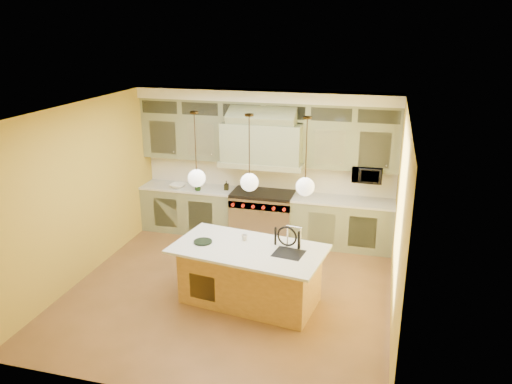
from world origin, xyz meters
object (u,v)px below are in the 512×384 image
(counter_stool, at_px, (283,263))
(kitchen_island, at_px, (250,274))
(range, at_px, (263,215))
(microwave, at_px, (367,174))

(counter_stool, bearing_deg, kitchen_island, -170.97)
(range, relative_size, counter_stool, 0.96)
(range, relative_size, microwave, 2.21)
(microwave, bearing_deg, counter_stool, -112.52)
(kitchen_island, distance_m, microwave, 3.10)
(range, distance_m, counter_stool, 2.59)
(kitchen_island, height_order, microwave, microwave)
(counter_stool, bearing_deg, microwave, 78.11)
(microwave, bearing_deg, kitchen_island, -121.69)
(kitchen_island, relative_size, counter_stool, 1.91)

